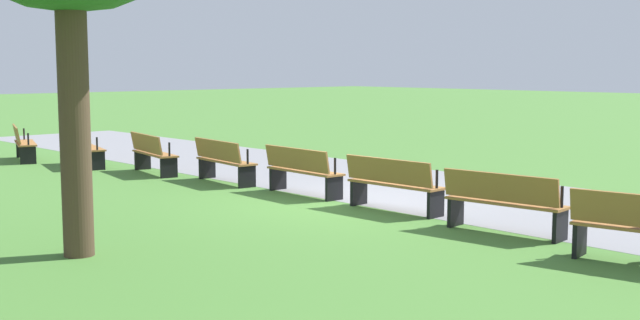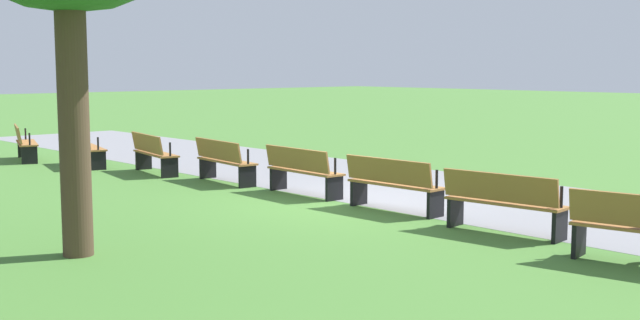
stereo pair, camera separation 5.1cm
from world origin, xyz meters
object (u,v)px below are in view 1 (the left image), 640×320
(bench_0, at_px, (23,142))
(bench_3, at_px, (223,160))
(bench_4, at_px, (302,170))
(bench_5, at_px, (393,183))
(bench_1, at_px, (86,147))
(bench_6, at_px, (504,201))
(bench_2, at_px, (152,153))

(bench_0, relative_size, bench_3, 1.01)
(bench_4, xyz_separation_m, bench_5, (2.26, 0.00, 0.00))
(bench_1, distance_m, bench_6, 11.22)
(bench_0, xyz_separation_m, bench_2, (4.37, 1.13, 0.00))
(bench_0, distance_m, bench_1, 2.26)
(bench_2, xyz_separation_m, bench_3, (2.23, 0.33, 0.00))
(bench_6, bearing_deg, bench_5, 169.60)
(bench_3, bearing_deg, bench_4, 10.40)
(bench_1, height_order, bench_5, same)
(bench_1, relative_size, bench_5, 1.03)
(bench_4, xyz_separation_m, bench_6, (4.51, -0.16, 0.00))
(bench_6, bearing_deg, bench_0, 179.97)
(bench_4, height_order, bench_5, same)
(bench_2, xyz_separation_m, bench_4, (4.48, 0.49, 0.00))
(bench_1, bearing_deg, bench_6, 18.74)
(bench_4, bearing_deg, bench_3, -173.77)
(bench_1, height_order, bench_4, same)
(bench_1, xyz_separation_m, bench_5, (8.94, 0.98, 0.00))
(bench_4, relative_size, bench_6, 0.99)
(bench_0, height_order, bench_3, same)
(bench_2, xyz_separation_m, bench_5, (6.74, 0.49, 0.00))
(bench_3, distance_m, bench_6, 6.76)
(bench_3, xyz_separation_m, bench_4, (2.25, 0.16, 0.00))
(bench_1, height_order, bench_2, same)
(bench_4, distance_m, bench_6, 4.51)
(bench_3, relative_size, bench_6, 1.00)
(bench_4, bearing_deg, bench_0, -167.54)
(bench_2, relative_size, bench_6, 1.01)
(bench_2, height_order, bench_6, same)
(bench_1, height_order, bench_3, same)
(bench_3, bearing_deg, bench_1, -163.37)
(bench_0, relative_size, bench_1, 1.00)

